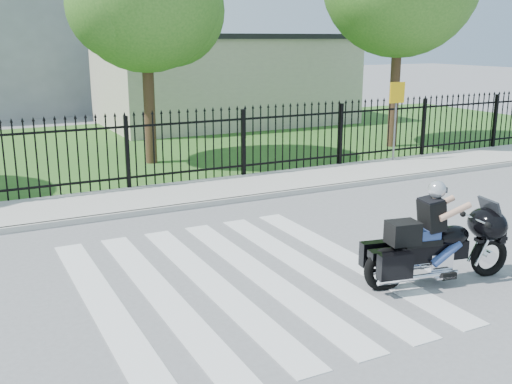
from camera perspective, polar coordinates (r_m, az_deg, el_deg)
name	(u,v)px	position (r m, az deg, el deg)	size (l,w,h in m)	color
ground	(239,280)	(9.08, -1.65, -8.42)	(120.00, 120.00, 0.00)	slate
crosswalk	(239,280)	(9.07, -1.65, -8.39)	(5.00, 5.50, 0.01)	silver
sidewalk	(142,199)	(13.51, -10.84, -0.69)	(40.00, 2.00, 0.12)	#ADAAA3
curb	(156,211)	(12.59, -9.53, -1.75)	(40.00, 0.12, 0.12)	#ADAAA3
grass_strip	(79,151)	(20.19, -16.54, 3.81)	(40.00, 12.00, 0.02)	#2F5F20
iron_fence	(127,154)	(14.27, -12.15, 3.51)	(26.00, 0.04, 1.80)	black
building_low	(225,81)	(25.89, -3.00, 10.48)	(10.00, 6.00, 3.50)	beige
building_low_roof	(224,36)	(25.83, -3.05, 14.58)	(10.20, 6.20, 0.20)	black
motorcycle_rider	(436,241)	(9.16, 16.75, -4.48)	(2.39, 1.06, 1.59)	black
traffic_sign	(396,105)	(17.46, 13.22, 8.08)	(0.48, 0.08, 2.22)	slate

